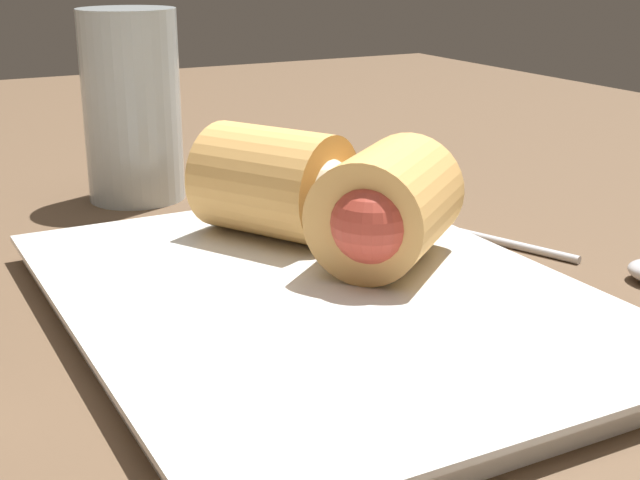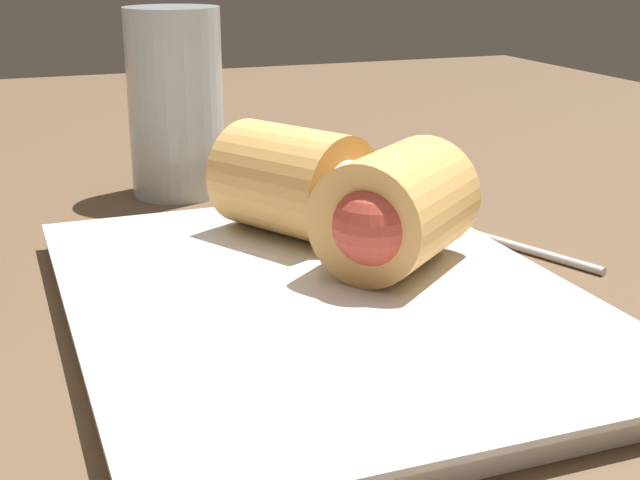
% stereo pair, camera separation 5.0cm
% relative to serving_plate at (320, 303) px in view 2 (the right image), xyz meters
% --- Properties ---
extents(table_surface, '(1.80, 1.40, 0.02)m').
position_rel_serving_plate_xyz_m(table_surface, '(0.02, 0.02, -0.02)').
color(table_surface, brown).
rests_on(table_surface, ground).
extents(serving_plate, '(0.31, 0.23, 0.01)m').
position_rel_serving_plate_xyz_m(serving_plate, '(0.00, 0.00, 0.00)').
color(serving_plate, silver).
rests_on(serving_plate, table_surface).
extents(roll_front_left, '(0.10, 0.10, 0.06)m').
position_rel_serving_plate_xyz_m(roll_front_left, '(0.01, -0.04, 0.04)').
color(roll_front_left, '#DBA356').
rests_on(roll_front_left, serving_plate).
extents(roll_front_right, '(0.10, 0.09, 0.06)m').
position_rel_serving_plate_xyz_m(roll_front_right, '(0.08, -0.02, 0.04)').
color(roll_front_right, '#DBA356').
rests_on(roll_front_right, serving_plate).
extents(drinking_glass, '(0.07, 0.07, 0.13)m').
position_rel_serving_plate_xyz_m(drinking_glass, '(0.25, 0.01, 0.06)').
color(drinking_glass, silver).
rests_on(drinking_glass, table_surface).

